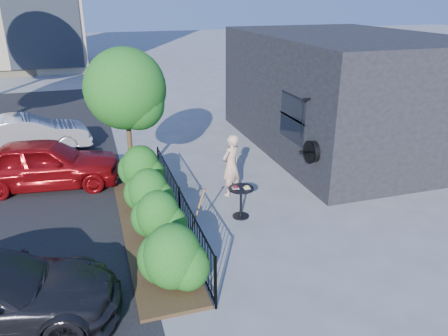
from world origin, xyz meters
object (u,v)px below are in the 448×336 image
object	(u,v)px
car_red	(45,163)
car_silver	(27,135)
woman	(231,165)
patio_tree	(128,94)
cafe_table	(241,197)
shovel	(196,218)

from	to	relation	value
car_red	car_silver	bearing A→B (deg)	20.41
woman	car_silver	size ratio (longest dim) A/B	0.42
woman	car_silver	bearing A→B (deg)	-72.88
patio_tree	cafe_table	size ratio (longest dim) A/B	4.62
patio_tree	shovel	world-z (taller)	patio_tree
cafe_table	car_red	bearing A→B (deg)	143.89
car_silver	car_red	bearing A→B (deg)	-176.04
cafe_table	woman	xyz separation A→B (m)	(0.19, 1.35, 0.32)
patio_tree	car_red	size ratio (longest dim) A/B	0.93
cafe_table	car_red	distance (m)	5.90
car_red	car_silver	xyz separation A→B (m)	(-0.78, 3.21, -0.03)
shovel	woman	bearing A→B (deg)	53.63
cafe_table	car_silver	xyz separation A→B (m)	(-5.55, 6.68, 0.13)
car_red	car_silver	world-z (taller)	car_red
woman	patio_tree	bearing A→B (deg)	-56.49
patio_tree	car_silver	bearing A→B (deg)	128.31
shovel	car_silver	bearing A→B (deg)	119.58
cafe_table	car_silver	world-z (taller)	car_silver
patio_tree	car_red	world-z (taller)	patio_tree
cafe_table	car_silver	distance (m)	8.69
cafe_table	car_red	size ratio (longest dim) A/B	0.20
patio_tree	car_red	xyz separation A→B (m)	(-2.44, 0.87, -2.04)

